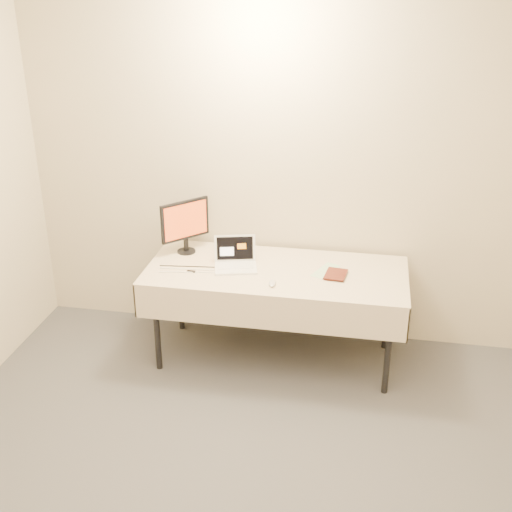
% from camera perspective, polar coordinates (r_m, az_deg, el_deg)
% --- Properties ---
extents(back_wall, '(4.00, 0.10, 2.70)m').
position_cam_1_polar(back_wall, '(4.79, 2.73, 7.71)').
color(back_wall, beige).
rests_on(back_wall, ground).
extents(table, '(1.86, 0.81, 0.74)m').
position_cam_1_polar(table, '(4.61, 1.79, -1.93)').
color(table, black).
rests_on(table, ground).
extents(laptop, '(0.35, 0.32, 0.21)m').
position_cam_1_polar(laptop, '(4.62, -1.85, -0.33)').
color(laptop, white).
rests_on(laptop, table).
extents(monitor, '(0.29, 0.31, 0.41)m').
position_cam_1_polar(monitor, '(4.81, -6.33, 2.97)').
color(monitor, black).
rests_on(monitor, table).
extents(book, '(0.15, 0.04, 0.19)m').
position_cam_1_polar(book, '(4.50, 6.25, -0.53)').
color(book, maroon).
rests_on(book, table).
extents(alarm_clock, '(0.14, 0.08, 0.06)m').
position_cam_1_polar(alarm_clock, '(4.89, -1.32, 0.80)').
color(alarm_clock, black).
rests_on(alarm_clock, table).
extents(clicker, '(0.06, 0.10, 0.02)m').
position_cam_1_polar(clicker, '(4.37, 1.46, -2.44)').
color(clicker, silver).
rests_on(clicker, table).
extents(paper_form, '(0.20, 0.29, 0.00)m').
position_cam_1_polar(paper_form, '(4.60, 6.20, -1.30)').
color(paper_form, '#BAE4B5').
rests_on(paper_form, table).
extents(usb_dongle, '(0.06, 0.02, 0.01)m').
position_cam_1_polar(usb_dongle, '(4.57, -5.78, -1.37)').
color(usb_dongle, black).
rests_on(usb_dongle, table).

